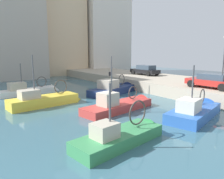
# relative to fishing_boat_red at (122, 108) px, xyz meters

# --- Properties ---
(water_surface) EXTENTS (80.00, 80.00, 0.00)m
(water_surface) POSITION_rel_fishing_boat_red_xyz_m (-0.90, 1.27, -0.12)
(water_surface) COLOR #386070
(water_surface) RESTS_ON ground
(quay_wall) EXTENTS (9.00, 56.00, 1.20)m
(quay_wall) POSITION_rel_fishing_boat_red_xyz_m (10.60, 1.27, 0.48)
(quay_wall) COLOR #ADA08C
(quay_wall) RESTS_ON ground
(fishing_boat_red) EXTENTS (7.03, 2.93, 4.09)m
(fishing_boat_red) POSITION_rel_fishing_boat_red_xyz_m (0.00, 0.00, 0.00)
(fishing_boat_red) COLOR #BC3833
(fishing_boat_red) RESTS_ON ground
(fishing_boat_white) EXTENTS (6.82, 2.40, 3.97)m
(fishing_boat_white) POSITION_rel_fishing_boat_red_xyz_m (-4.20, 10.51, 0.01)
(fishing_boat_white) COLOR white
(fishing_boat_white) RESTS_ON ground
(fishing_boat_green) EXTENTS (5.77, 2.44, 3.70)m
(fishing_boat_green) POSITION_rel_fishing_boat_red_xyz_m (-3.47, -4.85, -0.02)
(fishing_boat_green) COLOR #388951
(fishing_boat_green) RESTS_ON ground
(fishing_boat_yellow) EXTENTS (6.49, 2.45, 4.93)m
(fishing_boat_yellow) POSITION_rel_fishing_boat_red_xyz_m (-4.25, 4.59, -0.01)
(fishing_boat_yellow) COLOR gold
(fishing_boat_yellow) RESTS_ON ground
(fishing_boat_navy) EXTENTS (7.18, 4.27, 4.88)m
(fishing_boat_navy) POSITION_rel_fishing_boat_red_xyz_m (3.38, 5.74, 0.04)
(fishing_boat_navy) COLOR navy
(fishing_boat_navy) RESTS_ON ground
(fishing_boat_blue) EXTENTS (6.42, 3.55, 4.43)m
(fishing_boat_blue) POSITION_rel_fishing_boat_red_xyz_m (3.12, -4.29, -0.01)
(fishing_boat_blue) COLOR #2D60B7
(fishing_boat_blue) RESTS_ON ground
(parked_car_red) EXTENTS (2.18, 4.21, 1.28)m
(parked_car_red) POSITION_rel_fishing_boat_red_xyz_m (8.18, -2.26, 1.75)
(parked_car_red) COLOR red
(parked_car_red) RESTS_ON quay_wall
(parked_car_black) EXTENTS (2.01, 4.43, 1.40)m
(parked_car_black) POSITION_rel_fishing_boat_red_xyz_m (11.26, 9.48, 1.80)
(parked_car_black) COLOR black
(parked_car_black) RESTS_ON quay_wall
(mooring_bollard_mid) EXTENTS (0.28, 0.28, 0.55)m
(mooring_bollard_mid) POSITION_rel_fishing_boat_red_xyz_m (6.45, 11.27, 1.36)
(mooring_bollard_mid) COLOR #2D2D33
(mooring_bollard_mid) RESTS_ON quay_wall
(waterfront_building_west_mid) EXTENTS (10.18, 7.93, 18.81)m
(waterfront_building_west_mid) POSITION_rel_fishing_boat_red_xyz_m (5.88, 29.32, 9.31)
(waterfront_building_west_mid) COLOR beige
(waterfront_building_west_mid) RESTS_ON ground
(waterfront_building_central) EXTENTS (9.29, 6.94, 19.77)m
(waterfront_building_central) POSITION_rel_fishing_boat_red_xyz_m (-2.48, 26.12, 9.79)
(waterfront_building_central) COLOR #B2A899
(waterfront_building_central) RESTS_ON ground
(waterfront_building_east_mid) EXTENTS (9.93, 8.44, 18.64)m
(waterfront_building_east_mid) POSITION_rel_fishing_boat_red_xyz_m (15.97, 28.14, 9.22)
(waterfront_building_east_mid) COLOR silver
(waterfront_building_east_mid) RESTS_ON ground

